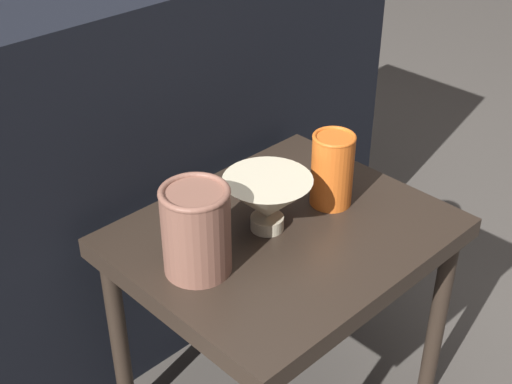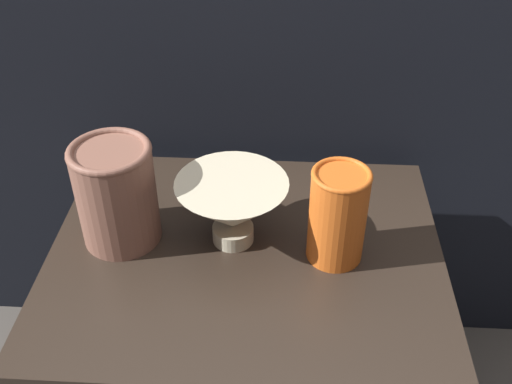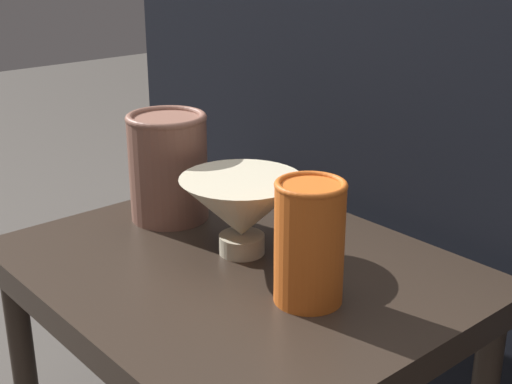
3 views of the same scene
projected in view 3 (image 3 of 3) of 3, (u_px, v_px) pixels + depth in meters
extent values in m
cube|color=#2D231C|center=(238.00, 276.00, 0.95)|extent=(0.59, 0.48, 0.04)
cylinder|color=#2D231C|center=(236.00, 308.00, 1.35)|extent=(0.04, 0.04, 0.44)
cube|color=black|center=(465.00, 204.00, 1.29)|extent=(1.30, 0.50, 0.86)
cylinder|color=beige|center=(242.00, 244.00, 0.97)|extent=(0.06, 0.06, 0.03)
cone|color=beige|center=(241.00, 207.00, 0.95)|extent=(0.17, 0.17, 0.08)
cylinder|color=brown|center=(168.00, 169.00, 1.07)|extent=(0.12, 0.12, 0.16)
torus|color=brown|center=(166.00, 118.00, 1.04)|extent=(0.12, 0.12, 0.01)
cylinder|color=orange|center=(312.00, 243.00, 0.83)|extent=(0.08, 0.08, 0.15)
torus|color=orange|center=(313.00, 184.00, 0.81)|extent=(0.08, 0.08, 0.01)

